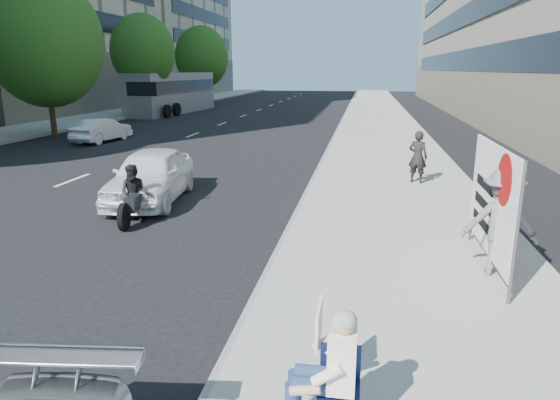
% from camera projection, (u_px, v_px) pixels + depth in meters
% --- Properties ---
extents(ground, '(160.00, 160.00, 0.00)m').
position_uv_depth(ground, '(164.00, 301.00, 7.98)').
color(ground, black).
rests_on(ground, ground).
extents(near_sidewalk, '(5.00, 120.00, 0.15)m').
position_uv_depth(near_sidewalk, '(382.00, 138.00, 26.39)').
color(near_sidewalk, '#AAA89F').
rests_on(near_sidewalk, ground).
extents(far_sidewalk, '(4.50, 120.00, 0.15)m').
position_uv_depth(far_sidewalk, '(28.00, 130.00, 29.74)').
color(far_sidewalk, '#AAA89F').
rests_on(far_sidewalk, ground).
extents(tree_far_c, '(6.00, 6.00, 8.47)m').
position_uv_depth(tree_far_c, '(44.00, 41.00, 26.08)').
color(tree_far_c, '#382616').
rests_on(tree_far_c, ground).
extents(tree_far_d, '(4.80, 4.80, 7.65)m').
position_uv_depth(tree_far_d, '(143.00, 51.00, 37.55)').
color(tree_far_d, '#382616').
rests_on(tree_far_d, ground).
extents(tree_far_e, '(5.40, 5.40, 7.89)m').
position_uv_depth(tree_far_e, '(202.00, 57.00, 50.93)').
color(tree_far_e, '#382616').
rests_on(tree_far_e, ground).
extents(seated_protester, '(0.83, 1.11, 1.31)m').
position_uv_depth(seated_protester, '(328.00, 364.00, 4.76)').
color(seated_protester, '#111F4E').
rests_on(seated_protester, near_sidewalk).
extents(jogger, '(1.31, 0.89, 1.87)m').
position_uv_depth(jogger, '(501.00, 222.00, 8.44)').
color(jogger, slate).
rests_on(jogger, near_sidewalk).
extents(pedestrian_woman, '(0.70, 0.59, 1.62)m').
position_uv_depth(pedestrian_woman, '(418.00, 157.00, 15.47)').
color(pedestrian_woman, black).
rests_on(pedestrian_woman, near_sidewalk).
extents(protest_banner, '(0.08, 3.06, 2.20)m').
position_uv_depth(protest_banner, '(492.00, 199.00, 8.67)').
color(protest_banner, '#4C4C4C').
rests_on(protest_banner, near_sidewalk).
extents(white_sedan_near, '(2.23, 4.49, 1.47)m').
position_uv_depth(white_sedan_near, '(151.00, 175.00, 13.89)').
color(white_sedan_near, white).
rests_on(white_sedan_near, ground).
extents(white_sedan_mid, '(1.70, 3.72, 1.18)m').
position_uv_depth(white_sedan_mid, '(102.00, 130.00, 25.34)').
color(white_sedan_mid, white).
rests_on(white_sedan_mid, ground).
extents(motorcycle, '(0.76, 2.05, 1.42)m').
position_uv_depth(motorcycle, '(135.00, 197.00, 11.94)').
color(motorcycle, black).
rests_on(motorcycle, ground).
extents(bus, '(3.56, 12.23, 3.30)m').
position_uv_depth(bus, '(173.00, 93.00, 41.94)').
color(bus, slate).
rests_on(bus, ground).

